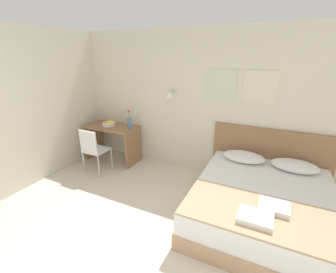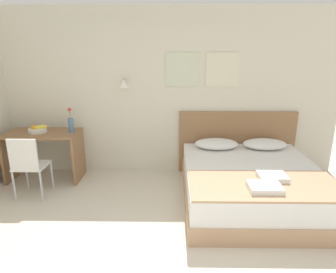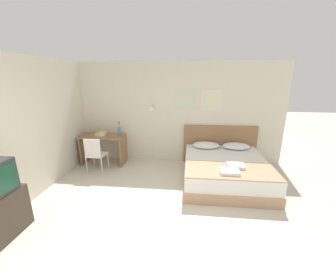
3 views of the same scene
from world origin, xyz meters
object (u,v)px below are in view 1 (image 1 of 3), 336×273
fruit_bowl (109,124)px  folded_towel_near_foot (274,207)px  bed (262,205)px  pillow_left (244,157)px  throw_blanket (261,214)px  pillow_right (295,166)px  desk_chair (93,148)px  flower_vase (129,122)px  desk (112,137)px  folded_towel_mid_bed (255,218)px  headboard (268,158)px

fruit_bowl → folded_towel_near_foot: bearing=-19.5°
bed → pillow_left: size_ratio=3.00×
pillow_left → throw_blanket: pillow_left is taller
pillow_right → fruit_bowl: size_ratio=2.28×
bed → desk_chair: bearing=178.9°
pillow_left → pillow_right: (0.75, 0.00, 0.00)m
flower_vase → fruit_bowl: bearing=-179.5°
pillow_right → pillow_left: bearing=180.0°
throw_blanket → fruit_bowl: size_ratio=5.89×
pillow_left → flower_vase: 2.28m
flower_vase → pillow_left: bearing=0.8°
flower_vase → desk: bearing=-177.6°
pillow_right → desk: 3.46m
desk_chair → flower_vase: bearing=58.0°
desk → desk_chair: 0.64m
folded_towel_mid_bed → desk: bearing=154.9°
pillow_right → throw_blanket: size_ratio=0.39×
throw_blanket → desk_chair: size_ratio=1.95×
desk_chair → bed: bearing=-1.1°
headboard → throw_blanket: bearing=-90.0°
desk → folded_towel_near_foot: bearing=-19.6°
folded_towel_near_foot → throw_blanket: bearing=-130.1°
pillow_right → desk_chair: bearing=-168.6°
folded_towel_mid_bed → flower_vase: (-2.58, 1.44, 0.35)m
pillow_right → folded_towel_mid_bed: 1.54m
headboard → fruit_bowl: size_ratio=6.48×
pillow_left → desk_chair: (-2.66, -0.69, -0.06)m
fruit_bowl → bed: bearing=-12.7°
headboard → flower_vase: (-2.63, -0.32, 0.40)m
folded_towel_mid_bed → flower_vase: flower_vase is taller
bed → folded_towel_mid_bed: 0.79m
folded_towel_near_foot → desk_chair: size_ratio=0.37×
fruit_bowl → flower_vase: size_ratio=0.77×
bed → headboard: size_ratio=1.06×
bed → flower_vase: size_ratio=5.25×
bed → desk: (-3.09, 0.70, 0.28)m
fruit_bowl → flower_vase: flower_vase is taller
folded_towel_mid_bed → headboard: bearing=88.3°
pillow_left → folded_towel_mid_bed: 1.51m
throw_blanket → bed: bearing=90.0°
fruit_bowl → throw_blanket: bearing=-22.4°
headboard → flower_vase: size_ratio=4.97×
throw_blanket → fruit_bowl: (-3.15, 1.30, 0.29)m
headboard → desk_chair: (-3.04, -0.98, 0.00)m
bed → folded_towel_near_foot: size_ratio=6.18×
headboard → desk_chair: 3.19m
bed → fruit_bowl: fruit_bowl is taller
pillow_left → folded_towel_mid_bed: size_ratio=1.89×
folded_towel_mid_bed → desk_chair: size_ratio=0.40×
pillow_right → throw_blanket: 1.39m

